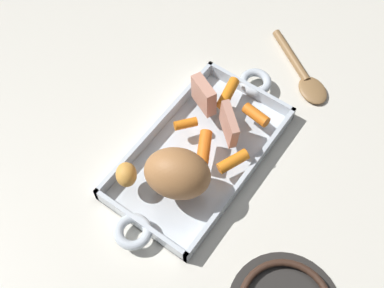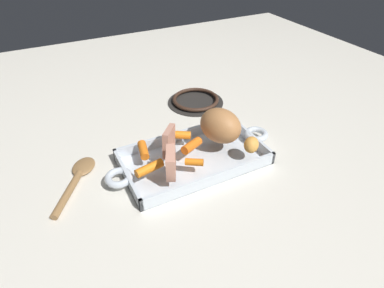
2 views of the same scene
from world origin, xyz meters
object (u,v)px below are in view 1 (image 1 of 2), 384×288
baby_carrot_northeast (186,124)px  potato_halved (126,175)px  baby_carrot_southwest (256,115)px  baby_carrot_center_right (204,148)px  baby_carrot_southeast (228,93)px  roast_slice_thick (204,95)px  pork_roast (177,174)px  roast_slice_outer (229,124)px  serving_spoon (303,75)px  baby_carrot_long (233,161)px  roasting_dish (200,154)px

baby_carrot_northeast → potato_halved: bearing=-6.5°
baby_carrot_southwest → baby_carrot_center_right: (0.12, -0.04, 0.00)m
baby_carrot_southeast → roast_slice_thick: bearing=-32.3°
baby_carrot_center_right → baby_carrot_southwest: bearing=161.7°
pork_roast → baby_carrot_center_right: bearing=-177.9°
roast_slice_outer → baby_carrot_center_right: roast_slice_outer is taller
roast_slice_thick → potato_halved: 0.22m
baby_carrot_northeast → baby_carrot_southeast: (-0.11, 0.03, 0.00)m
pork_roast → serving_spoon: (-0.38, 0.05, -0.07)m
baby_carrot_northeast → serving_spoon: bearing=156.3°
baby_carrot_southwest → baby_carrot_long: size_ratio=0.92×
baby_carrot_center_right → serving_spoon: 0.30m
roasting_dish → serving_spoon: roasting_dish is taller
baby_carrot_southwest → potato_halved: size_ratio=1.21×
roast_slice_outer → baby_carrot_southeast: roast_slice_outer is taller
pork_roast → baby_carrot_long: 0.12m
roast_slice_thick → pork_roast: bearing=20.5°
baby_carrot_long → baby_carrot_southeast: (-0.12, -0.09, 0.00)m
baby_carrot_northeast → potato_halved: size_ratio=0.98×
baby_carrot_southwest → baby_carrot_center_right: bearing=-18.3°
roast_slice_outer → baby_carrot_southwest: (-0.06, 0.02, -0.02)m
roast_slice_thick → potato_halved: bearing=-4.2°
roast_slice_thick → baby_carrot_southeast: (-0.05, 0.03, -0.02)m
roast_slice_outer → baby_carrot_southwest: size_ratio=1.24×
roast_slice_thick → roast_slice_outer: bearing=69.4°
serving_spoon → baby_carrot_southwest: bearing=-62.7°
baby_carrot_northeast → baby_carrot_southwest: bearing=133.7°
roast_slice_thick → baby_carrot_center_right: size_ratio=0.97×
potato_halved → serving_spoon: 0.45m
roasting_dish → pork_roast: (0.09, 0.01, 0.07)m
roast_slice_outer → baby_carrot_southwest: 0.07m
baby_carrot_center_right → serving_spoon: bearing=169.0°
baby_carrot_southwest → baby_carrot_southeast: size_ratio=0.78×
pork_roast → roast_slice_thick: size_ratio=1.87×
roasting_dish → pork_roast: bearing=8.6°
baby_carrot_center_right → serving_spoon: (-0.29, 0.06, -0.04)m
baby_carrot_northeast → baby_carrot_southeast: 0.11m
roasting_dish → potato_halved: potato_halved is taller
serving_spoon → baby_carrot_long: bearing=-56.5°
baby_carrot_southwest → pork_roast: bearing=-10.1°
pork_roast → roasting_dish: bearing=-171.4°
potato_halved → serving_spoon: potato_halved is taller
roasting_dish → roast_slice_outer: (-0.06, 0.03, 0.06)m
roasting_dish → baby_carrot_center_right: baby_carrot_center_right is taller
baby_carrot_southwest → baby_carrot_long: same height
baby_carrot_center_right → potato_halved: bearing=-30.8°
roasting_dish → baby_carrot_northeast: (-0.02, -0.05, 0.03)m
potato_halved → roast_slice_thick: bearing=175.8°
roasting_dish → potato_halved: (0.13, -0.07, 0.04)m
baby_carrot_southeast → potato_halved: bearing=-9.6°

